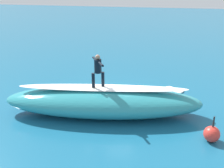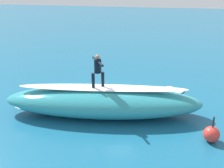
# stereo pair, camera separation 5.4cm
# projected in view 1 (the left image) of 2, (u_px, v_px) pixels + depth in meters

# --- Properties ---
(ground_plane) EXTENTS (120.00, 120.00, 0.00)m
(ground_plane) POSITION_uv_depth(u_px,v_px,m) (113.00, 101.00, 14.38)
(ground_plane) COLOR #196084
(wave_crest) EXTENTS (9.87, 4.27, 1.38)m
(wave_crest) POSITION_uv_depth(u_px,v_px,m) (103.00, 102.00, 12.68)
(wave_crest) COLOR teal
(wave_crest) RESTS_ON ground_plane
(wave_foam_lip) EXTENTS (8.15, 2.35, 0.08)m
(wave_foam_lip) POSITION_uv_depth(u_px,v_px,m) (103.00, 88.00, 12.42)
(wave_foam_lip) COLOR white
(wave_foam_lip) RESTS_ON wave_crest
(surfboard_riding) EXTENTS (1.86, 1.45, 0.08)m
(surfboard_riding) POSITION_uv_depth(u_px,v_px,m) (98.00, 88.00, 12.43)
(surfboard_riding) COLOR #EAE5C6
(surfboard_riding) RESTS_ON wave_crest
(surfer_riding) EXTENTS (0.91, 1.29, 1.57)m
(surfer_riding) POSITION_uv_depth(u_px,v_px,m) (98.00, 69.00, 12.09)
(surfer_riding) COLOR black
(surfer_riding) RESTS_ON surfboard_riding
(surfboard_paddling) EXTENTS (2.33, 1.50, 0.06)m
(surfboard_paddling) POSITION_uv_depth(u_px,v_px,m) (123.00, 94.00, 15.17)
(surfboard_paddling) COLOR silver
(surfboard_paddling) RESTS_ON ground_plane
(surfer_paddling) EXTENTS (1.55, 0.91, 0.30)m
(surfer_paddling) POSITION_uv_depth(u_px,v_px,m) (121.00, 92.00, 15.08)
(surfer_paddling) COLOR black
(surfer_paddling) RESTS_ON surfboard_paddling
(buoy_marker) EXTENTS (0.66, 0.66, 1.13)m
(buoy_marker) POSITION_uv_depth(u_px,v_px,m) (212.00, 134.00, 10.63)
(buoy_marker) COLOR red
(buoy_marker) RESTS_ON ground_plane
(foam_patch_near) EXTENTS (0.77, 0.69, 0.15)m
(foam_patch_near) POSITION_uv_depth(u_px,v_px,m) (105.00, 97.00, 14.66)
(foam_patch_near) COLOR white
(foam_patch_near) RESTS_ON ground_plane
(foam_patch_mid) EXTENTS (0.76, 0.84, 0.17)m
(foam_patch_mid) POSITION_uv_depth(u_px,v_px,m) (170.00, 89.00, 15.86)
(foam_patch_mid) COLOR white
(foam_patch_mid) RESTS_ON ground_plane
(foam_patch_far) EXTENTS (1.07, 1.13, 0.11)m
(foam_patch_far) POSITION_uv_depth(u_px,v_px,m) (177.00, 91.00, 15.54)
(foam_patch_far) COLOR white
(foam_patch_far) RESTS_ON ground_plane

